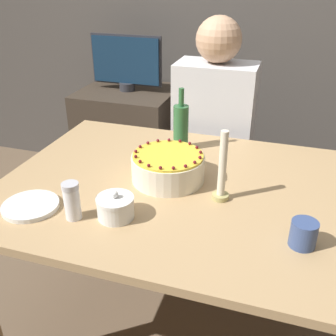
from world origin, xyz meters
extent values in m
plane|color=brown|center=(0.00, 0.00, 0.00)|extent=(12.00, 12.00, 0.00)
cube|color=tan|center=(0.00, 0.00, 0.71)|extent=(1.35, 1.00, 0.03)
cylinder|color=tan|center=(-0.61, 0.44, 0.35)|extent=(0.07, 0.07, 0.69)
cylinder|color=tan|center=(0.61, 0.44, 0.35)|extent=(0.07, 0.07, 0.69)
cylinder|color=#EFE5CC|center=(-0.07, 0.03, 0.77)|extent=(0.27, 0.27, 0.10)
cylinder|color=yellow|center=(-0.07, 0.03, 0.82)|extent=(0.26, 0.26, 0.01)
sphere|color=maroon|center=(0.05, 0.03, 0.83)|extent=(0.01, 0.01, 0.01)
sphere|color=maroon|center=(0.05, 0.07, 0.83)|extent=(0.01, 0.01, 0.01)
sphere|color=maroon|center=(0.02, 0.11, 0.83)|extent=(0.01, 0.01, 0.01)
sphere|color=maroon|center=(-0.01, 0.14, 0.83)|extent=(0.01, 0.01, 0.01)
sphere|color=maroon|center=(-0.06, 0.15, 0.83)|extent=(0.01, 0.01, 0.01)
sphere|color=maroon|center=(-0.10, 0.14, 0.83)|extent=(0.01, 0.01, 0.01)
sphere|color=maroon|center=(-0.14, 0.12, 0.83)|extent=(0.01, 0.01, 0.01)
sphere|color=maroon|center=(-0.17, 0.09, 0.83)|extent=(0.01, 0.01, 0.01)
sphere|color=maroon|center=(-0.18, 0.05, 0.83)|extent=(0.01, 0.01, 0.01)
sphere|color=maroon|center=(-0.18, 0.01, 0.83)|extent=(0.01, 0.01, 0.01)
sphere|color=maroon|center=(-0.17, -0.03, 0.83)|extent=(0.01, 0.01, 0.01)
sphere|color=maroon|center=(-0.14, -0.07, 0.83)|extent=(0.01, 0.01, 0.01)
sphere|color=maroon|center=(-0.10, -0.09, 0.83)|extent=(0.01, 0.01, 0.01)
sphere|color=maroon|center=(-0.06, -0.09, 0.83)|extent=(0.01, 0.01, 0.01)
sphere|color=maroon|center=(-0.01, -0.08, 0.83)|extent=(0.01, 0.01, 0.01)
sphere|color=maroon|center=(0.02, -0.05, 0.83)|extent=(0.01, 0.01, 0.01)
sphere|color=maroon|center=(0.05, -0.01, 0.83)|extent=(0.01, 0.01, 0.01)
cylinder|color=white|center=(-0.15, -0.26, 0.75)|extent=(0.12, 0.12, 0.06)
cylinder|color=white|center=(-0.15, -0.26, 0.79)|extent=(0.12, 0.12, 0.01)
sphere|color=white|center=(-0.15, -0.26, 0.81)|extent=(0.02, 0.02, 0.02)
cylinder|color=white|center=(-0.28, -0.30, 0.78)|extent=(0.05, 0.05, 0.11)
cylinder|color=silver|center=(-0.28, -0.30, 0.84)|extent=(0.05, 0.05, 0.02)
cylinder|color=white|center=(-0.44, -0.30, 0.73)|extent=(0.19, 0.19, 0.01)
cylinder|color=white|center=(-0.44, -0.30, 0.73)|extent=(0.19, 0.19, 0.01)
cylinder|color=tan|center=(0.15, -0.05, 0.73)|extent=(0.06, 0.06, 0.02)
cylinder|color=silver|center=(0.15, -0.05, 0.86)|extent=(0.03, 0.03, 0.24)
cylinder|color=#2D6638|center=(-0.10, 0.31, 0.82)|extent=(0.07, 0.07, 0.20)
cylinder|color=#2D6638|center=(-0.10, 0.31, 0.96)|extent=(0.02, 0.02, 0.08)
cylinder|color=#384C7F|center=(0.42, -0.23, 0.76)|extent=(0.08, 0.08, 0.08)
cube|color=#2D2D38|center=(-0.03, 0.70, 0.23)|extent=(0.34, 0.34, 0.45)
cube|color=silver|center=(-0.03, 0.70, 0.73)|extent=(0.40, 0.24, 0.57)
sphere|color=tan|center=(-0.03, 0.70, 1.13)|extent=(0.22, 0.22, 0.22)
cube|color=#382D23|center=(-0.68, 1.09, 0.36)|extent=(0.61, 0.54, 0.72)
cylinder|color=#2D2D33|center=(-0.68, 1.09, 0.74)|extent=(0.10, 0.10, 0.05)
cube|color=#2D2D33|center=(-0.68, 1.09, 0.91)|extent=(0.47, 0.02, 0.31)
cube|color=#142D47|center=(-0.68, 1.09, 0.91)|extent=(0.44, 0.03, 0.28)
camera|label=1|loc=(0.33, -1.21, 1.45)|focal=42.00mm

